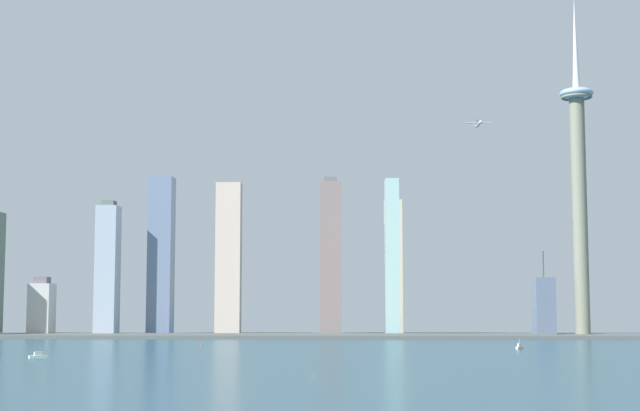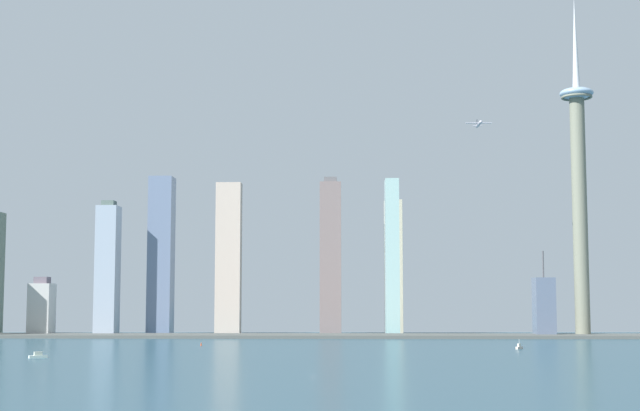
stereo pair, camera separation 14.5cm
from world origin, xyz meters
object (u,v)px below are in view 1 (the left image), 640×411
(skyscraper_0, at_px, (331,257))
(airplane, at_px, (479,124))
(observation_tower, at_px, (579,176))
(boat_1, at_px, (38,356))
(skyscraper_10, at_px, (393,267))
(channel_buoy_1, at_px, (201,344))
(boat_2, at_px, (519,347))
(skyscraper_1, at_px, (544,307))
(skyscraper_6, at_px, (229,258))
(skyscraper_4, at_px, (392,257))
(skyscraper_7, at_px, (161,255))
(skyscraper_5, at_px, (41,308))
(skyscraper_9, at_px, (108,270))

(skyscraper_0, height_order, airplane, airplane)
(observation_tower, distance_m, boat_1, 545.92)
(observation_tower, bearing_deg, boat_1, -142.69)
(skyscraper_10, relative_size, airplane, 5.57)
(skyscraper_0, distance_m, channel_buoy_1, 257.87)
(boat_2, distance_m, airplane, 243.86)
(skyscraper_1, relative_size, skyscraper_6, 0.52)
(skyscraper_4, distance_m, skyscraper_7, 234.18)
(skyscraper_1, xyz_separation_m, skyscraper_10, (-138.77, 77.83, 41.24))
(skyscraper_5, height_order, skyscraper_9, skyscraper_9)
(channel_buoy_1, bearing_deg, observation_tower, 26.07)
(skyscraper_6, bearing_deg, skyscraper_5, -163.61)
(skyscraper_1, xyz_separation_m, boat_1, (-380.45, -317.19, -26.78))
(skyscraper_7, xyz_separation_m, skyscraper_9, (-47.39, -27.89, -15.19))
(skyscraper_1, height_order, skyscraper_4, skyscraper_4)
(observation_tower, distance_m, skyscraper_4, 198.03)
(skyscraper_0, xyz_separation_m, skyscraper_10, (65.45, 17.31, -9.28))
(observation_tower, bearing_deg, skyscraper_6, 169.44)
(skyscraper_0, relative_size, airplane, 6.46)
(skyscraper_1, height_order, boat_1, skyscraper_1)
(boat_2, xyz_separation_m, airplane, (-4.67, 149.18, 192.85))
(boat_1, distance_m, channel_buoy_1, 171.01)
(observation_tower, relative_size, skyscraper_0, 2.07)
(skyscraper_4, relative_size, channel_buoy_1, 56.55)
(skyscraper_9, xyz_separation_m, channel_buoy_1, (121.42, -181.85, -63.34))
(skyscraper_4, distance_m, skyscraper_5, 349.70)
(skyscraper_1, relative_size, channel_buoy_1, 29.61)
(skyscraper_7, distance_m, skyscraper_9, 57.05)
(skyscraper_0, distance_m, skyscraper_10, 68.34)
(skyscraper_1, height_order, skyscraper_9, skyscraper_9)
(boat_1, bearing_deg, skyscraper_5, 76.60)
(skyscraper_1, relative_size, skyscraper_10, 0.59)
(skyscraper_6, distance_m, airplane, 296.35)
(skyscraper_6, xyz_separation_m, airplane, (242.47, -124.55, 116.26))
(skyscraper_6, relative_size, channel_buoy_1, 56.60)
(airplane, bearing_deg, skyscraper_9, -103.05)
(skyscraper_1, height_order, channel_buoy_1, skyscraper_1)
(observation_tower, relative_size, skyscraper_1, 4.07)
(observation_tower, bearing_deg, airplane, -150.04)
(skyscraper_9, bearing_deg, skyscraper_4, 4.75)
(skyscraper_0, relative_size, skyscraper_4, 1.03)
(observation_tower, relative_size, skyscraper_9, 2.50)
(skyscraper_10, distance_m, airplane, 198.75)
(skyscraper_9, bearing_deg, skyscraper_0, 11.29)
(observation_tower, xyz_separation_m, skyscraper_4, (-178.56, 39.56, -75.93))
(skyscraper_1, relative_size, airplane, 3.28)
(observation_tower, relative_size, airplane, 13.34)
(skyscraper_6, bearing_deg, airplane, -27.19)
(skyscraper_7, xyz_separation_m, boat_2, (313.33, -253.21, -78.44))
(skyscraper_7, xyz_separation_m, airplane, (308.65, -104.03, 114.42))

